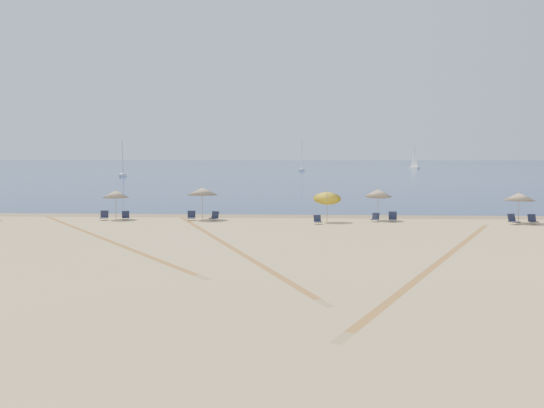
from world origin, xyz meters
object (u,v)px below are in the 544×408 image
Objects in this scene: umbrella_5 at (519,197)px; chair_3 at (126,216)px; umbrella_1 at (116,194)px; chair_10 at (533,220)px; umbrella_3 at (327,195)px; chair_4 at (191,216)px; chair_5 at (214,216)px; chair_9 at (513,220)px; chair_2 at (104,216)px; sailboat_1 at (302,162)px; chair_7 at (375,218)px; umbrella_2 at (202,191)px; chair_6 at (318,220)px; sailboat_0 at (414,162)px; umbrella_4 at (378,193)px; chair_8 at (393,217)px; sailboat_2 at (123,166)px.

umbrella_5 is 2.85× the size of chair_3.
umbrella_1 reaches higher than chair_10.
umbrella_3 is 10.18m from chair_4.
chair_9 is at bearing 14.99° from chair_5.
sailboat_1 is at bearing 72.03° from chair_2.
chair_5 is 0.09× the size of sailboat_1.
chair_7 is (-10.13, 0.26, -1.61)m from umbrella_5.
sailboat_1 is (7.32, 126.55, 0.53)m from umbrella_2.
umbrella_1 is 15.39m from chair_6.
umbrella_3 is (15.84, -0.95, 0.04)m from umbrella_1.
chair_2 is 128.20m from sailboat_1.
chair_10 is 156.79m from sailboat_0.
umbrella_1 is at bearing 172.86° from chair_10.
umbrella_4 is 2.16m from chair_8.
umbrella_4 is 20.50m from chair_2.
chair_8 is (4.81, 0.60, -1.65)m from umbrella_3.
sailboat_1 reaches higher than chair_6.
umbrella_4 is 14.00m from chair_4.
umbrella_1 is at bearing 168.03° from chair_4.
sailboat_1 is (-15.64, 127.59, 0.77)m from umbrella_5.
chair_10 is (10.91, -0.84, 0.02)m from chair_7.
umbrella_2 is 1.03× the size of umbrella_4.
sailboat_2 reaches higher than umbrella_1.
chair_9 is at bearing -11.40° from chair_4.
sailboat_1 is (-37.49, -27.19, 0.34)m from sailboat_0.
sailboat_1 is at bearing 90.89° from umbrella_3.
chair_5 is at bearing 178.88° from umbrella_5.
chair_5 is at bearing 153.85° from chair_9.
sailboat_1 reaches higher than chair_7.
sailboat_2 is (-40.57, 85.45, 2.08)m from chair_6.
chair_5 is at bearing -157.54° from chair_7.
umbrella_1 is at bearing 143.04° from chair_3.
chair_5 is at bearing -172.22° from chair_8.
umbrella_1 is 28.91m from chair_9.
chair_3 is 87.54m from sailboat_2.
chair_3 is 14.45m from chair_6.
chair_2 is at bearing -156.68° from chair_7.
umbrella_5 reaches higher than chair_6.
chair_9 is (21.28, -1.29, 0.03)m from chair_5.
chair_4 is (6.53, 0.17, 0.00)m from chair_2.
sailboat_0 is at bearing 81.97° from umbrella_5.
sailboat_0 reaches higher than chair_2.
chair_4 is at bearing -138.75° from umbrella_2.
chair_7 is at bearing -164.30° from chair_8.
chair_8 is 0.10× the size of sailboat_0.
sailboat_0 is at bearing 64.35° from chair_6.
chair_6 is 13.69m from chair_9.
chair_6 is at bearing -26.99° from chair_3.
umbrella_1 is 2.52× the size of chair_9.
chair_6 is at bearing 159.69° from chair_9.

